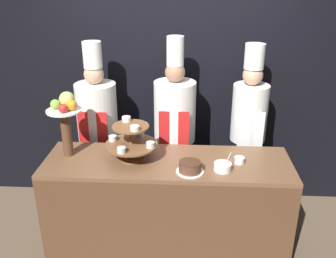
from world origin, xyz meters
The scene contains 10 objects.
wall_back centered at (0.00, 1.33, 1.40)m, with size 10.00×0.06×2.80m.
buffet_counter centered at (0.00, 0.32, 0.47)m, with size 2.09×0.65×0.93m.
tiered_stand centered at (-0.30, 0.33, 1.11)m, with size 0.44×0.44×0.35m.
fruit_pedestal centered at (-0.86, 0.40, 1.30)m, with size 0.29×0.29×0.55m.
cake_round centered at (0.19, 0.15, 0.97)m, with size 0.22×0.22×0.09m.
cup_white centered at (0.60, 0.32, 0.96)m, with size 0.09×0.09×0.05m.
serving_bowl_near centered at (0.45, 0.19, 0.96)m, with size 0.14×0.14×0.17m.
chef_left centered at (-0.74, 0.94, 0.97)m, with size 0.40×0.40×1.82m.
chef_center_left centered at (0.04, 0.94, 0.99)m, with size 0.41×0.41×1.87m.
chef_center_right centered at (0.76, 0.94, 1.01)m, with size 0.34×0.34×1.81m.
Camera 1 is at (0.17, -2.47, 2.42)m, focal length 40.00 mm.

